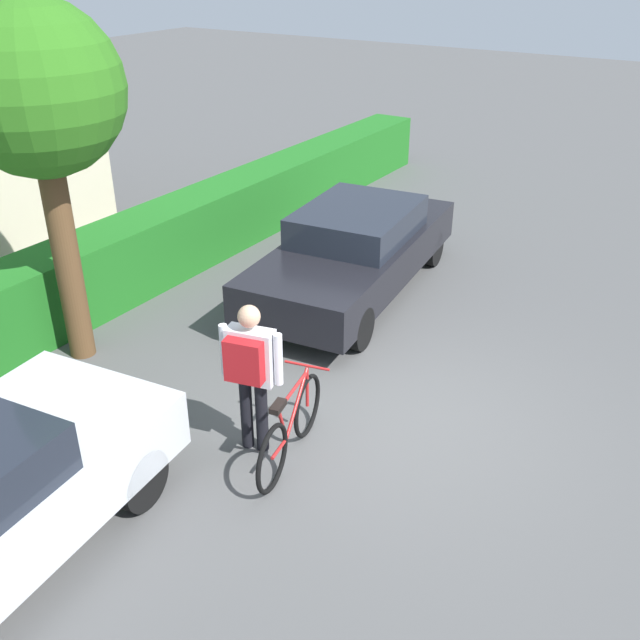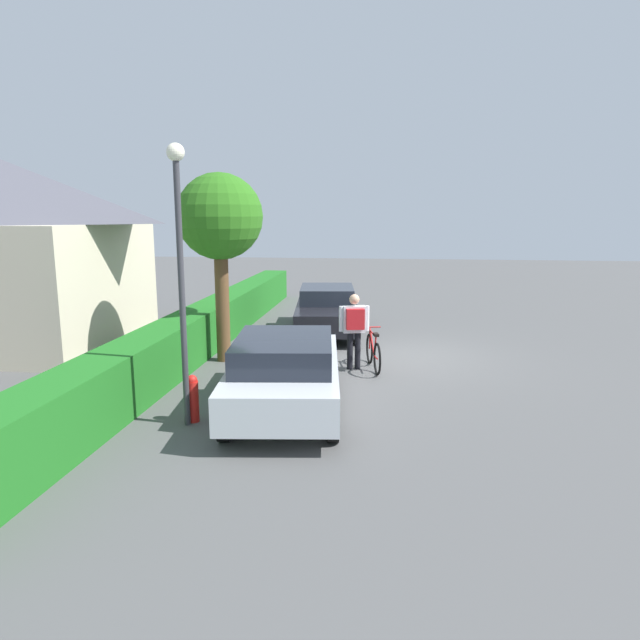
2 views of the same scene
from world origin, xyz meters
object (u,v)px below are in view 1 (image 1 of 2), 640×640
at_px(bicycle, 291,428).
at_px(parked_car_far, 355,250).
at_px(person_rider, 250,366).
at_px(tree_kerbside, 37,95).

bearing_deg(bicycle, parked_car_far, 20.85).
height_order(bicycle, person_rider, person_rider).
xyz_separation_m(bicycle, person_rider, (-0.08, 0.43, 0.65)).
bearing_deg(person_rider, parked_car_far, 14.86).
bearing_deg(parked_car_far, bicycle, -159.15).
relative_size(bicycle, tree_kerbside, 0.37).
distance_m(parked_car_far, bicycle, 4.15).
relative_size(parked_car_far, bicycle, 2.88).
bearing_deg(parked_car_far, person_rider, -165.14).
distance_m(bicycle, person_rider, 0.78).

